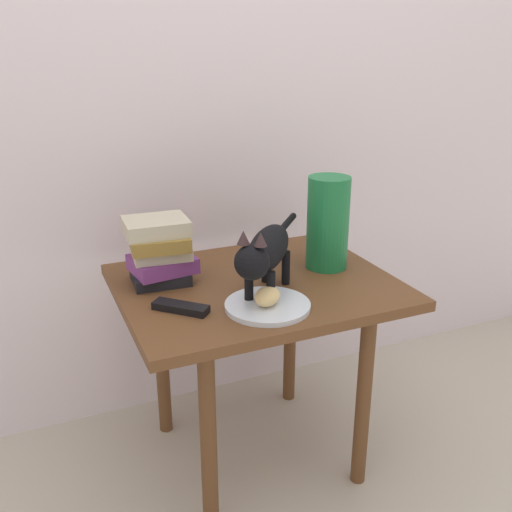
{
  "coord_description": "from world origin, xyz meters",
  "views": [
    {
      "loc": [
        -0.61,
        -1.42,
        1.27
      ],
      "look_at": [
        0.0,
        0.0,
        0.69
      ],
      "focal_mm": 40.37,
      "sensor_mm": 36.0,
      "label": 1
    }
  ],
  "objects_px": {
    "side_table": "(256,308)",
    "green_vase": "(328,223)",
    "cat": "(266,252)",
    "book_stack": "(160,251)",
    "candle_jar": "(272,246)",
    "tv_remote": "(181,307)",
    "bread_roll": "(267,296)",
    "plate": "(268,306)"
  },
  "relations": [
    {
      "from": "book_stack",
      "to": "bread_roll",
      "type": "bearing_deg",
      "value": -54.94
    },
    {
      "from": "bread_roll",
      "to": "tv_remote",
      "type": "relative_size",
      "value": 0.53
    },
    {
      "from": "cat",
      "to": "book_stack",
      "type": "bearing_deg",
      "value": 137.26
    },
    {
      "from": "side_table",
      "to": "green_vase",
      "type": "relative_size",
      "value": 2.78
    },
    {
      "from": "side_table",
      "to": "candle_jar",
      "type": "bearing_deg",
      "value": 52.24
    },
    {
      "from": "cat",
      "to": "tv_remote",
      "type": "relative_size",
      "value": 2.55
    },
    {
      "from": "side_table",
      "to": "cat",
      "type": "relative_size",
      "value": 2.06
    },
    {
      "from": "side_table",
      "to": "green_vase",
      "type": "xyz_separation_m",
      "value": [
        0.25,
        0.02,
        0.23
      ]
    },
    {
      "from": "cat",
      "to": "tv_remote",
      "type": "xyz_separation_m",
      "value": [
        -0.24,
        0.01,
        -0.12
      ]
    },
    {
      "from": "plate",
      "to": "cat",
      "type": "xyz_separation_m",
      "value": [
        0.02,
        0.07,
        0.13
      ]
    },
    {
      "from": "plate",
      "to": "cat",
      "type": "relative_size",
      "value": 0.59
    },
    {
      "from": "candle_jar",
      "to": "cat",
      "type": "bearing_deg",
      "value": -118.19
    },
    {
      "from": "cat",
      "to": "side_table",
      "type": "bearing_deg",
      "value": 80.18
    },
    {
      "from": "book_stack",
      "to": "tv_remote",
      "type": "bearing_deg",
      "value": -90.93
    },
    {
      "from": "candle_jar",
      "to": "tv_remote",
      "type": "height_order",
      "value": "candle_jar"
    },
    {
      "from": "side_table",
      "to": "bread_roll",
      "type": "height_order",
      "value": "bread_roll"
    },
    {
      "from": "bread_roll",
      "to": "candle_jar",
      "type": "bearing_deg",
      "value": 63.27
    },
    {
      "from": "bread_roll",
      "to": "green_vase",
      "type": "relative_size",
      "value": 0.28
    },
    {
      "from": "plate",
      "to": "green_vase",
      "type": "xyz_separation_m",
      "value": [
        0.29,
        0.2,
        0.13
      ]
    },
    {
      "from": "plate",
      "to": "bread_roll",
      "type": "xyz_separation_m",
      "value": [
        -0.01,
        -0.01,
        0.03
      ]
    },
    {
      "from": "book_stack",
      "to": "tv_remote",
      "type": "relative_size",
      "value": 1.32
    },
    {
      "from": "side_table",
      "to": "book_stack",
      "type": "relative_size",
      "value": 3.98
    },
    {
      "from": "plate",
      "to": "book_stack",
      "type": "relative_size",
      "value": 1.15
    },
    {
      "from": "side_table",
      "to": "cat",
      "type": "xyz_separation_m",
      "value": [
        -0.02,
        -0.11,
        0.22
      ]
    },
    {
      "from": "side_table",
      "to": "cat",
      "type": "bearing_deg",
      "value": -99.82
    },
    {
      "from": "candle_jar",
      "to": "tv_remote",
      "type": "relative_size",
      "value": 0.57
    },
    {
      "from": "cat",
      "to": "candle_jar",
      "type": "distance_m",
      "value": 0.33
    },
    {
      "from": "plate",
      "to": "book_stack",
      "type": "distance_m",
      "value": 0.36
    },
    {
      "from": "book_stack",
      "to": "tv_remote",
      "type": "xyz_separation_m",
      "value": [
        -0.0,
        -0.21,
        -0.09
      ]
    },
    {
      "from": "plate",
      "to": "cat",
      "type": "height_order",
      "value": "cat"
    },
    {
      "from": "tv_remote",
      "to": "book_stack",
      "type": "bearing_deg",
      "value": 133.51
    },
    {
      "from": "tv_remote",
      "to": "bread_roll",
      "type": "bearing_deg",
      "value": 22.28
    },
    {
      "from": "green_vase",
      "to": "book_stack",
      "type": "bearing_deg",
      "value": 170.53
    },
    {
      "from": "book_stack",
      "to": "side_table",
      "type": "bearing_deg",
      "value": -23.06
    },
    {
      "from": "plate",
      "to": "bread_roll",
      "type": "relative_size",
      "value": 2.83
    },
    {
      "from": "bread_roll",
      "to": "plate",
      "type": "bearing_deg",
      "value": 61.02
    },
    {
      "from": "book_stack",
      "to": "green_vase",
      "type": "distance_m",
      "value": 0.51
    },
    {
      "from": "cat",
      "to": "book_stack",
      "type": "xyz_separation_m",
      "value": [
        -0.23,
        0.22,
        -0.04
      ]
    },
    {
      "from": "side_table",
      "to": "book_stack",
      "type": "bearing_deg",
      "value": 156.94
    },
    {
      "from": "bread_roll",
      "to": "book_stack",
      "type": "xyz_separation_m",
      "value": [
        -0.21,
        0.29,
        0.06
      ]
    },
    {
      "from": "tv_remote",
      "to": "green_vase",
      "type": "bearing_deg",
      "value": 58.24
    },
    {
      "from": "cat",
      "to": "book_stack",
      "type": "relative_size",
      "value": 1.94
    }
  ]
}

